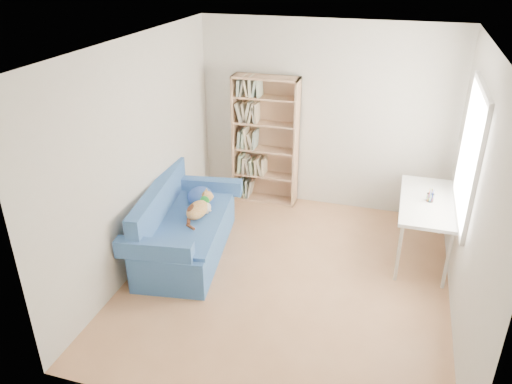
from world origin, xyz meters
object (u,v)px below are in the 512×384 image
at_px(bookshelf, 265,146).
at_px(pen_cup, 430,197).
at_px(sofa, 184,228).
at_px(desk, 427,205).

bearing_deg(bookshelf, pen_cup, -22.12).
bearing_deg(sofa, bookshelf, 63.08).
height_order(bookshelf, desk, bookshelf).
xyz_separation_m(sofa, pen_cup, (2.79, 0.75, 0.48)).
bearing_deg(desk, sofa, -164.69).
relative_size(desk, pen_cup, 8.32).
bearing_deg(bookshelf, sofa, -108.44).
xyz_separation_m(sofa, bookshelf, (0.55, 1.66, 0.52)).
xyz_separation_m(bookshelf, pen_cup, (2.24, -0.91, -0.04)).
xyz_separation_m(sofa, desk, (2.77, 0.76, 0.35)).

